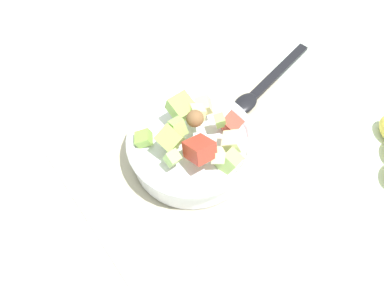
% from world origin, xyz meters
% --- Properties ---
extents(ground_plane, '(2.40, 2.40, 0.00)m').
position_xyz_m(ground_plane, '(0.00, 0.00, 0.00)').
color(ground_plane, silver).
extents(placemat, '(0.44, 0.32, 0.01)m').
position_xyz_m(placemat, '(0.00, 0.00, 0.00)').
color(placemat, '#BCB299').
rests_on(placemat, ground_plane).
extents(salad_bowl, '(0.21, 0.21, 0.13)m').
position_xyz_m(salad_bowl, '(0.02, 0.00, 0.04)').
color(salad_bowl, white).
rests_on(salad_bowl, placemat).
extents(serving_spoon, '(0.23, 0.08, 0.01)m').
position_xyz_m(serving_spoon, '(-0.17, -0.05, 0.01)').
color(serving_spoon, black).
rests_on(serving_spoon, placemat).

